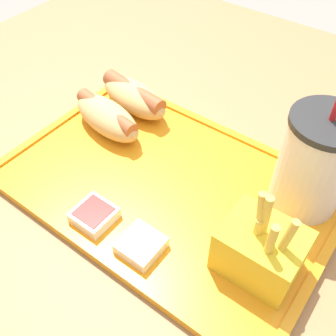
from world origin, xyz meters
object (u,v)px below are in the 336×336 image
at_px(fries_carton, 261,249).
at_px(soda_cup, 315,163).
at_px(sauce_cup_mayo, 141,245).
at_px(sauce_cup_ketchup, 94,215).
at_px(hot_dog_near, 107,117).
at_px(hot_dog_far, 134,96).

bearing_deg(fries_carton, soda_cup, 89.27).
xyz_separation_m(sauce_cup_mayo, sauce_cup_ketchup, (-0.07, -0.00, 0.00)).
height_order(hot_dog_near, sauce_cup_ketchup, hot_dog_near).
distance_m(hot_dog_far, fries_carton, 0.33).
distance_m(soda_cup, fries_carton, 0.13).
height_order(sauce_cup_mayo, sauce_cup_ketchup, same).
bearing_deg(sauce_cup_ketchup, sauce_cup_mayo, 0.92).
bearing_deg(fries_carton, sauce_cup_mayo, -152.88).
bearing_deg(hot_dog_far, sauce_cup_mayo, -48.36).
bearing_deg(soda_cup, sauce_cup_mayo, -123.22).
relative_size(fries_carton, sauce_cup_ketchup, 2.47).
height_order(hot_dog_far, sauce_cup_ketchup, hot_dog_far).
height_order(soda_cup, sauce_cup_ketchup, soda_cup).
relative_size(sauce_cup_mayo, sauce_cup_ketchup, 1.00).
bearing_deg(sauce_cup_ketchup, hot_dog_near, 126.91).
xyz_separation_m(hot_dog_near, fries_carton, (0.30, -0.08, 0.01)).
bearing_deg(sauce_cup_mayo, sauce_cup_ketchup, -179.08).
bearing_deg(hot_dog_near, sauce_cup_mayo, -37.50).
bearing_deg(sauce_cup_ketchup, fries_carton, 17.82).
height_order(hot_dog_far, hot_dog_near, same).
bearing_deg(sauce_cup_ketchup, soda_cup, 43.56).
distance_m(hot_dog_far, sauce_cup_mayo, 0.27).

